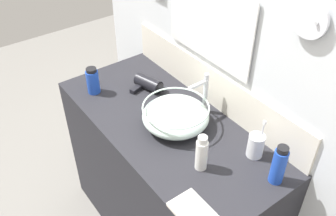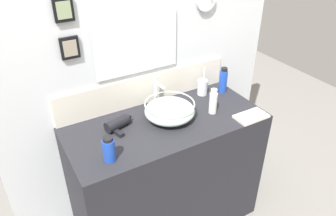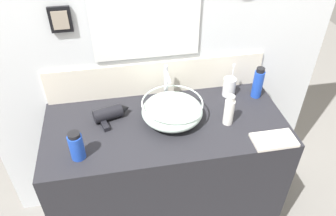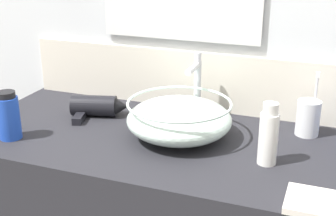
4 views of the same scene
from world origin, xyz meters
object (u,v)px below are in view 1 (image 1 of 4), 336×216
(spray_bottle, at_px, (279,165))
(hand_towel, at_px, (196,215))
(shampoo_bottle, at_px, (93,81))
(lotion_bottle, at_px, (202,153))
(hair_drier, at_px, (150,84))
(faucet, at_px, (203,91))
(toothbrush_cup, at_px, (256,146))
(glass_bowl_sink, at_px, (176,115))

(spray_bottle, relative_size, hand_towel, 0.88)
(shampoo_bottle, bearing_deg, lotion_bottle, 8.09)
(hair_drier, bearing_deg, lotion_bottle, -13.79)
(lotion_bottle, bearing_deg, shampoo_bottle, -171.91)
(faucet, relative_size, toothbrush_cup, 1.12)
(lotion_bottle, bearing_deg, spray_bottle, 39.96)
(faucet, xyz_separation_m, shampoo_bottle, (-0.48, -0.35, -0.06))
(glass_bowl_sink, xyz_separation_m, shampoo_bottle, (-0.48, -0.19, 0.01))
(faucet, height_order, shampoo_bottle, faucet)
(faucet, xyz_separation_m, toothbrush_cup, (0.36, -0.01, -0.07))
(lotion_bottle, height_order, hand_towel, lotion_bottle)
(glass_bowl_sink, distance_m, shampoo_bottle, 0.51)
(faucet, xyz_separation_m, spray_bottle, (0.51, -0.05, -0.04))
(spray_bottle, height_order, lotion_bottle, spray_bottle)
(spray_bottle, bearing_deg, hand_towel, -98.68)
(toothbrush_cup, bearing_deg, faucet, 178.44)
(glass_bowl_sink, height_order, faucet, faucet)
(hair_drier, relative_size, toothbrush_cup, 1.02)
(hair_drier, distance_m, spray_bottle, 0.83)
(faucet, relative_size, shampoo_bottle, 1.51)
(faucet, xyz_separation_m, hand_towel, (0.46, -0.42, -0.12))
(hair_drier, relative_size, hand_towel, 0.96)
(faucet, height_order, hair_drier, faucet)
(glass_bowl_sink, distance_m, hair_drier, 0.32)
(glass_bowl_sink, height_order, spray_bottle, spray_bottle)
(faucet, distance_m, lotion_bottle, 0.37)
(hair_drier, relative_size, lotion_bottle, 1.17)
(glass_bowl_sink, bearing_deg, hand_towel, -28.78)
(glass_bowl_sink, relative_size, lotion_bottle, 1.84)
(faucet, bearing_deg, hair_drier, -162.41)
(lotion_bottle, relative_size, hand_towel, 0.81)
(hand_towel, bearing_deg, lotion_bottle, 136.06)
(faucet, relative_size, hair_drier, 1.10)
(toothbrush_cup, height_order, shampoo_bottle, toothbrush_cup)
(shampoo_bottle, bearing_deg, toothbrush_cup, 22.27)
(hair_drier, distance_m, hand_towel, 0.84)
(spray_bottle, xyz_separation_m, lotion_bottle, (-0.24, -0.20, -0.01))
(shampoo_bottle, relative_size, lotion_bottle, 0.85)
(shampoo_bottle, distance_m, hand_towel, 0.94)
(spray_bottle, distance_m, lotion_bottle, 0.31)
(glass_bowl_sink, bearing_deg, hair_drier, 168.00)
(glass_bowl_sink, bearing_deg, spray_bottle, 13.00)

